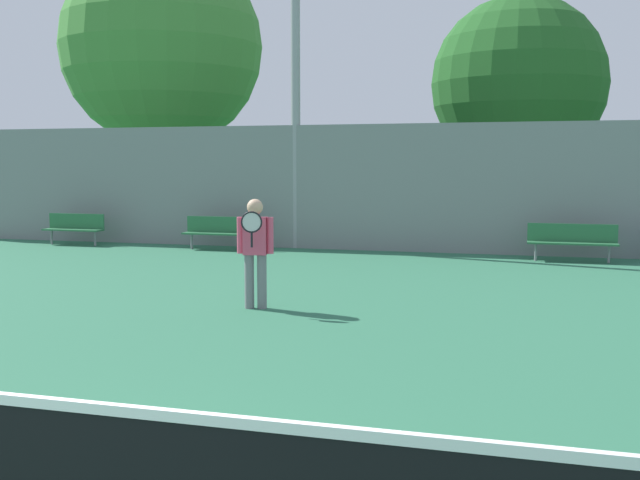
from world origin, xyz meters
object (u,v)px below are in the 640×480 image
at_px(bench_courtside_near, 572,239).
at_px(tree_green_broad, 162,48).
at_px(light_pole_far_right, 295,32).
at_px(tree_green_tall, 518,84).
at_px(tennis_player, 255,246).
at_px(bench_courtside_far, 75,226).
at_px(bench_adjacent_court, 220,230).

xyz_separation_m(bench_courtside_near, tree_green_broad, (-12.67, 5.36, 5.43)).
height_order(bench_courtside_near, light_pole_far_right, light_pole_far_right).
bearing_deg(tree_green_tall, light_pole_far_right, -136.05).
relative_size(tennis_player, tree_green_broad, 0.18).
bearing_deg(bench_courtside_far, bench_courtside_near, 0.00).
bearing_deg(bench_courtside_far, tree_green_tall, 28.45).
bearing_deg(bench_courtside_far, tree_green_broad, 91.19).
bearing_deg(tree_green_broad, bench_courtside_far, -88.81).
distance_m(bench_courtside_near, bench_adjacent_court, 8.37).
distance_m(tree_green_tall, tree_green_broad, 11.43).
relative_size(tennis_player, bench_adjacent_court, 0.86).
distance_m(bench_courtside_far, tree_green_broad, 7.63).
height_order(bench_courtside_far, bench_adjacent_court, same).
xyz_separation_m(tennis_player, tree_green_tall, (3.43, 13.06, 3.58)).
height_order(tennis_player, bench_courtside_far, tennis_player).
relative_size(tennis_player, tree_green_tall, 0.23).
relative_size(tennis_player, light_pole_far_right, 0.18).
relative_size(bench_courtside_near, light_pole_far_right, 0.21).
bearing_deg(light_pole_far_right, bench_adjacent_court, -150.96).
bearing_deg(bench_courtside_near, bench_courtside_far, -180.00).
bearing_deg(bench_adjacent_court, tree_green_tall, 40.87).
relative_size(bench_adjacent_court, tree_green_broad, 0.20).
distance_m(bench_courtside_near, light_pole_far_right, 8.36).
bearing_deg(bench_courtside_near, tree_green_tall, 102.61).
height_order(bench_courtside_near, tree_green_tall, tree_green_tall).
height_order(light_pole_far_right, tree_green_tall, light_pole_far_right).
relative_size(bench_courtside_near, tree_green_broad, 0.21).
height_order(bench_adjacent_court, tree_green_broad, tree_green_broad).
height_order(bench_courtside_far, tree_green_tall, tree_green_tall).
distance_m(tennis_player, tree_green_tall, 13.97).
bearing_deg(tree_green_broad, tree_green_tall, 3.61).
bearing_deg(bench_courtside_near, tree_green_broad, 157.09).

